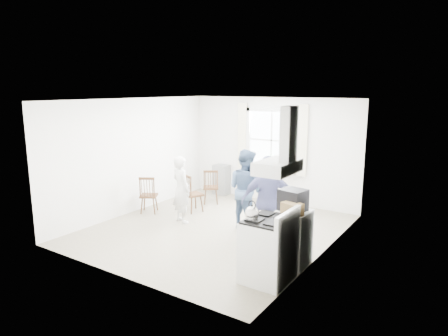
% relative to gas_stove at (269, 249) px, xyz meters
% --- Properties ---
extents(room_shell, '(4.62, 5.12, 2.64)m').
position_rel_gas_stove_xyz_m(room_shell, '(-1.91, 1.35, 0.82)').
color(room_shell, gray).
rests_on(room_shell, ground).
extents(window_assembly, '(1.88, 0.24, 1.70)m').
position_rel_gas_stove_xyz_m(window_assembly, '(-1.91, 3.80, 0.98)').
color(window_assembly, white).
rests_on(window_assembly, room_shell).
extents(range_hood, '(0.45, 0.76, 0.94)m').
position_rel_gas_stove_xyz_m(range_hood, '(0.16, -0.00, 1.42)').
color(range_hood, silver).
rests_on(range_hood, room_shell).
extents(shelf_unit, '(0.40, 0.30, 0.80)m').
position_rel_gas_stove_xyz_m(shelf_unit, '(-3.31, 3.68, -0.08)').
color(shelf_unit, gray).
rests_on(shelf_unit, ground).
extents(gas_stove, '(0.68, 0.76, 1.12)m').
position_rel_gas_stove_xyz_m(gas_stove, '(0.00, 0.00, 0.00)').
color(gas_stove, white).
rests_on(gas_stove, ground).
extents(kettle, '(0.21, 0.21, 0.29)m').
position_rel_gas_stove_xyz_m(kettle, '(-0.20, -0.17, 0.56)').
color(kettle, silver).
rests_on(kettle, gas_stove).
extents(low_cabinet, '(0.50, 0.55, 0.90)m').
position_rel_gas_stove_xyz_m(low_cabinet, '(0.07, 0.70, -0.03)').
color(low_cabinet, silver).
rests_on(low_cabinet, ground).
extents(stereo_stack, '(0.45, 0.41, 0.35)m').
position_rel_gas_stove_xyz_m(stereo_stack, '(0.04, 0.73, 0.59)').
color(stereo_stack, black).
rests_on(stereo_stack, low_cabinet).
extents(cardboard_box, '(0.35, 0.29, 0.19)m').
position_rel_gas_stove_xyz_m(cardboard_box, '(0.13, 0.50, 0.51)').
color(cardboard_box, olive).
rests_on(cardboard_box, low_cabinet).
extents(windsor_chair_a, '(0.51, 0.50, 0.87)m').
position_rel_gas_stove_xyz_m(windsor_chair_a, '(-3.00, 2.75, 0.05)').
color(windsor_chair_a, '#412614').
rests_on(windsor_chair_a, ground).
extents(windsor_chair_b, '(0.49, 0.48, 0.89)m').
position_rel_gas_stove_xyz_m(windsor_chair_b, '(-3.03, 1.96, 0.06)').
color(windsor_chair_b, '#412614').
rests_on(windsor_chair_b, ground).
extents(windsor_chair_c, '(0.50, 0.49, 0.87)m').
position_rel_gas_stove_xyz_m(windsor_chair_c, '(-3.76, 1.35, 0.05)').
color(windsor_chair_c, '#412614').
rests_on(windsor_chair_c, ground).
extents(person_left, '(0.67, 0.67, 1.43)m').
position_rel_gas_stove_xyz_m(person_left, '(-2.75, 1.32, 0.23)').
color(person_left, silver).
rests_on(person_left, ground).
extents(person_mid, '(0.92, 0.92, 1.63)m').
position_rel_gas_stove_xyz_m(person_mid, '(-1.45, 1.79, 0.33)').
color(person_mid, '#455E81').
rests_on(person_mid, ground).
extents(person_right, '(1.32, 1.32, 1.66)m').
position_rel_gas_stove_xyz_m(person_right, '(-0.62, 1.17, 0.35)').
color(person_right, navy).
rests_on(person_right, ground).
extents(potted_plant, '(0.20, 0.20, 0.33)m').
position_rel_gas_stove_xyz_m(potted_plant, '(-1.91, 3.71, 0.53)').
color(potted_plant, '#337436').
rests_on(potted_plant, window_assembly).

